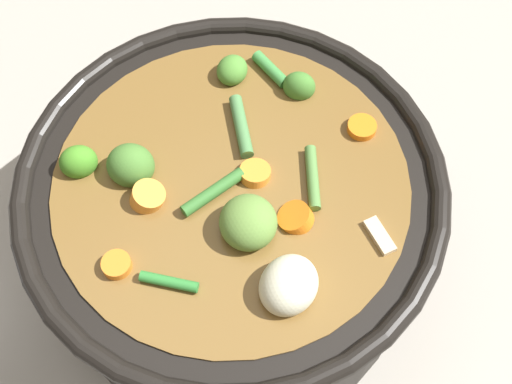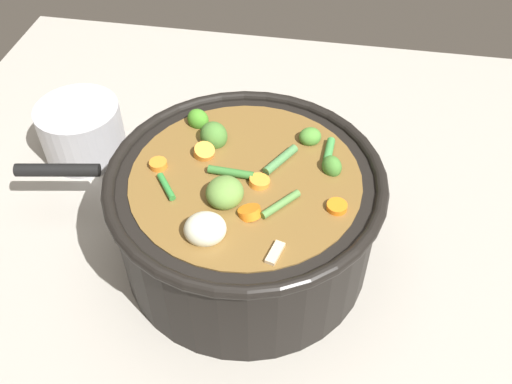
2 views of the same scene
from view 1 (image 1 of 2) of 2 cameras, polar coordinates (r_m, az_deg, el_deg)
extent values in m
plane|color=#9E998E|center=(0.63, -1.74, -5.63)|extent=(1.10, 1.10, 0.00)
cylinder|color=black|center=(0.57, -1.92, -2.79)|extent=(0.32, 0.32, 0.14)
torus|color=black|center=(0.50, -2.16, 0.75)|extent=(0.33, 0.33, 0.02)
cylinder|color=brown|center=(0.56, -1.94, -2.54)|extent=(0.27, 0.27, 0.13)
ellipsoid|color=#427C2F|center=(0.55, 3.72, 9.03)|extent=(0.03, 0.03, 0.03)
ellipsoid|color=olive|center=(0.47, -0.67, -2.63)|extent=(0.06, 0.06, 0.03)
ellipsoid|color=#4B8833|center=(0.56, -2.06, 10.40)|extent=(0.04, 0.03, 0.02)
ellipsoid|color=#458C26|center=(0.52, -14.99, 2.51)|extent=(0.04, 0.03, 0.03)
ellipsoid|color=#477B31|center=(0.51, -10.70, 2.25)|extent=(0.05, 0.05, 0.04)
cylinder|color=orange|center=(0.53, 9.04, 5.40)|extent=(0.03, 0.03, 0.01)
cylinder|color=orange|center=(0.49, 3.42, -2.26)|extent=(0.04, 0.04, 0.02)
cylinder|color=orange|center=(0.50, -9.31, -0.52)|extent=(0.04, 0.04, 0.02)
cylinder|color=orange|center=(0.50, -0.08, 1.55)|extent=(0.03, 0.03, 0.01)
cylinder|color=orange|center=(0.48, -11.98, -6.03)|extent=(0.03, 0.03, 0.01)
ellipsoid|color=beige|center=(0.46, 2.82, -7.99)|extent=(0.05, 0.05, 0.04)
cylinder|color=#497F46|center=(0.52, -1.28, 5.67)|extent=(0.04, 0.05, 0.01)
cylinder|color=#3E8A40|center=(0.56, 1.25, 10.49)|extent=(0.01, 0.04, 0.01)
cylinder|color=#36722F|center=(0.49, -3.92, 0.22)|extent=(0.05, 0.01, 0.01)
cylinder|color=#308336|center=(0.47, -7.48, -7.64)|extent=(0.03, 0.04, 0.01)
cylinder|color=#51813D|center=(0.50, 4.88, 1.24)|extent=(0.04, 0.05, 0.01)
cube|color=beige|center=(0.49, 10.56, -3.72)|extent=(0.02, 0.03, 0.01)
camera|label=2|loc=(0.36, 96.12, -2.83)|focal=39.54mm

